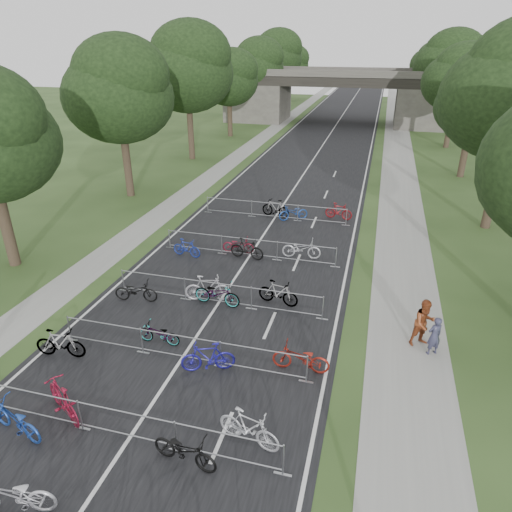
# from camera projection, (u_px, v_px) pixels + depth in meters

# --- Properties ---
(road) EXTENTS (11.00, 140.00, 0.01)m
(road) POSITION_uv_depth(u_px,v_px,m) (323.00, 144.00, 50.62)
(road) COLOR black
(road) RESTS_ON ground
(sidewalk_right) EXTENTS (3.00, 140.00, 0.01)m
(sidewalk_right) POSITION_uv_depth(u_px,v_px,m) (398.00, 149.00, 48.73)
(sidewalk_right) COLOR gray
(sidewalk_right) RESTS_ON ground
(sidewalk_left) EXTENTS (2.00, 140.00, 0.01)m
(sidewalk_left) POSITION_uv_depth(u_px,v_px,m) (258.00, 141.00, 52.39)
(sidewalk_left) COLOR gray
(sidewalk_left) RESTS_ON ground
(lane_markings) EXTENTS (0.12, 140.00, 0.00)m
(lane_markings) POSITION_uv_depth(u_px,v_px,m) (323.00, 145.00, 50.63)
(lane_markings) COLOR silver
(lane_markings) RESTS_ON ground
(overpass_bridge) EXTENTS (31.00, 8.00, 7.05)m
(overpass_bridge) POSITION_uv_depth(u_px,v_px,m) (339.00, 96.00, 62.18)
(overpass_bridge) COLOR #484540
(overpass_bridge) RESTS_ON ground
(tree_left_1) EXTENTS (7.56, 7.56, 11.53)m
(tree_left_1) POSITION_uv_depth(u_px,v_px,m) (119.00, 93.00, 30.94)
(tree_left_1) COLOR #33261C
(tree_left_1) RESTS_ON ground
(tree_left_2) EXTENTS (8.40, 8.40, 12.81)m
(tree_left_2) POSITION_uv_depth(u_px,v_px,m) (188.00, 69.00, 41.05)
(tree_left_2) COLOR #33261C
(tree_left_2) RESTS_ON ground
(tree_right_2) EXTENTS (6.16, 6.16, 9.39)m
(tree_right_2) POSITION_uv_depth(u_px,v_px,m) (476.00, 104.00, 36.20)
(tree_right_2) COLOR #33261C
(tree_right_2) RESTS_ON ground
(tree_left_3) EXTENTS (6.72, 6.72, 10.25)m
(tree_left_3) POSITION_uv_depth(u_px,v_px,m) (230.00, 79.00, 52.20)
(tree_left_3) COLOR #33261C
(tree_left_3) RESTS_ON ground
(tree_right_3) EXTENTS (7.17, 7.17, 10.93)m
(tree_right_3) POSITION_uv_depth(u_px,v_px,m) (459.00, 79.00, 46.23)
(tree_right_3) COLOR #33261C
(tree_right_3) RESTS_ON ground
(tree_left_4) EXTENTS (7.56, 7.56, 11.53)m
(tree_left_4) POSITION_uv_depth(u_px,v_px,m) (257.00, 66.00, 62.31)
(tree_left_4) COLOR #33261C
(tree_left_4) RESTS_ON ground
(tree_right_4) EXTENTS (8.18, 8.18, 12.47)m
(tree_right_4) POSITION_uv_depth(u_px,v_px,m) (448.00, 63.00, 56.27)
(tree_right_4) COLOR #33261C
(tree_right_4) RESTS_ON ground
(tree_left_5) EXTENTS (8.40, 8.40, 12.81)m
(tree_left_5) POSITION_uv_depth(u_px,v_px,m) (276.00, 56.00, 72.42)
(tree_left_5) COLOR #33261C
(tree_left_5) RESTS_ON ground
(tree_right_5) EXTENTS (6.16, 6.16, 9.39)m
(tree_right_5) POSITION_uv_depth(u_px,v_px,m) (437.00, 74.00, 67.56)
(tree_right_5) COLOR #33261C
(tree_right_5) RESTS_ON ground
(tree_left_6) EXTENTS (6.72, 6.72, 10.25)m
(tree_left_6) POSITION_uv_depth(u_px,v_px,m) (291.00, 64.00, 83.57)
(tree_left_6) COLOR #33261C
(tree_left_6) RESTS_ON ground
(tree_right_6) EXTENTS (7.17, 7.17, 10.93)m
(tree_right_6) POSITION_uv_depth(u_px,v_px,m) (432.00, 63.00, 77.60)
(tree_right_6) COLOR #33261C
(tree_right_6) RESTS_ON ground
(barrier_row_2) EXTENTS (9.70, 0.08, 1.10)m
(barrier_row_2) POSITION_uv_depth(u_px,v_px,m) (127.00, 425.00, 13.10)
(barrier_row_2) COLOR #919498
(barrier_row_2) RESTS_ON ground
(barrier_row_3) EXTENTS (9.70, 0.08, 1.10)m
(barrier_row_3) POSITION_uv_depth(u_px,v_px,m) (180.00, 347.00, 16.41)
(barrier_row_3) COLOR #919498
(barrier_row_3) RESTS_ON ground
(barrier_row_4) EXTENTS (9.70, 0.08, 1.10)m
(barrier_row_4) POSITION_uv_depth(u_px,v_px,m) (218.00, 293.00, 19.89)
(barrier_row_4) COLOR #919498
(barrier_row_4) RESTS_ON ground
(barrier_row_5) EXTENTS (9.70, 0.08, 1.10)m
(barrier_row_5) POSITION_uv_depth(u_px,v_px,m) (249.00, 248.00, 24.25)
(barrier_row_5) COLOR #919498
(barrier_row_5) RESTS_ON ground
(barrier_row_6) EXTENTS (9.70, 0.08, 1.10)m
(barrier_row_6) POSITION_uv_depth(u_px,v_px,m) (274.00, 211.00, 29.48)
(barrier_row_6) COLOR #919498
(barrier_row_6) RESTS_ON ground
(bike_5) EXTENTS (2.26, 1.25, 1.13)m
(bike_5) POSITION_uv_depth(u_px,v_px,m) (12.00, 496.00, 11.05)
(bike_5) COLOR silver
(bike_5) RESTS_ON ground
(bike_8) EXTENTS (2.20, 1.21, 1.10)m
(bike_8) POSITION_uv_depth(u_px,v_px,m) (15.00, 420.00, 13.27)
(bike_8) COLOR #1D419F
(bike_8) RESTS_ON ground
(bike_9) EXTENTS (2.08, 1.56, 1.25)m
(bike_9) POSITION_uv_depth(u_px,v_px,m) (63.00, 400.00, 13.93)
(bike_9) COLOR maroon
(bike_9) RESTS_ON ground
(bike_10) EXTENTS (2.04, 0.98, 1.03)m
(bike_10) POSITION_uv_depth(u_px,v_px,m) (185.00, 450.00, 12.34)
(bike_10) COLOR black
(bike_10) RESTS_ON ground
(bike_11) EXTENTS (2.04, 1.00, 1.18)m
(bike_11) POSITION_uv_depth(u_px,v_px,m) (249.00, 428.00, 12.95)
(bike_11) COLOR #B7B8C0
(bike_11) RESTS_ON ground
(bike_12) EXTENTS (1.96, 0.79, 1.15)m
(bike_12) POSITION_uv_depth(u_px,v_px,m) (60.00, 344.00, 16.57)
(bike_12) COLOR #919498
(bike_12) RESTS_ON ground
(bike_13) EXTENTS (1.69, 0.61, 0.88)m
(bike_13) POSITION_uv_depth(u_px,v_px,m) (159.00, 334.00, 17.33)
(bike_13) COLOR #919498
(bike_13) RESTS_ON ground
(bike_14) EXTENTS (1.97, 1.19, 1.15)m
(bike_14) POSITION_uv_depth(u_px,v_px,m) (208.00, 357.00, 15.86)
(bike_14) COLOR navy
(bike_14) RESTS_ON ground
(bike_15) EXTENTS (2.03, 0.75, 1.06)m
(bike_15) POSITION_uv_depth(u_px,v_px,m) (301.00, 358.00, 15.87)
(bike_15) COLOR maroon
(bike_15) RESTS_ON ground
(bike_16) EXTENTS (2.02, 0.96, 1.02)m
(bike_16) POSITION_uv_depth(u_px,v_px,m) (136.00, 291.00, 20.16)
(bike_16) COLOR black
(bike_16) RESTS_ON ground
(bike_17) EXTENTS (2.13, 1.08, 1.23)m
(bike_17) POSITION_uv_depth(u_px,v_px,m) (208.00, 288.00, 20.17)
(bike_17) COLOR #ACABB3
(bike_17) RESTS_ON ground
(bike_18) EXTENTS (2.17, 0.90, 1.11)m
(bike_18) POSITION_uv_depth(u_px,v_px,m) (217.00, 294.00, 19.86)
(bike_18) COLOR #919498
(bike_18) RESTS_ON ground
(bike_19) EXTENTS (1.93, 0.85, 1.12)m
(bike_19) POSITION_uv_depth(u_px,v_px,m) (278.00, 293.00, 19.90)
(bike_19) COLOR #919498
(bike_19) RESTS_ON ground
(bike_20) EXTENTS (1.70, 0.70, 0.99)m
(bike_20) POSITION_uv_depth(u_px,v_px,m) (187.00, 248.00, 24.34)
(bike_20) COLOR navy
(bike_20) RESTS_ON ground
(bike_21) EXTENTS (1.78, 0.76, 0.91)m
(bike_21) POSITION_uv_depth(u_px,v_px,m) (238.00, 245.00, 24.79)
(bike_21) COLOR maroon
(bike_21) RESTS_ON ground
(bike_22) EXTENTS (1.93, 0.74, 1.13)m
(bike_22) POSITION_uv_depth(u_px,v_px,m) (247.00, 249.00, 24.07)
(bike_22) COLOR black
(bike_22) RESTS_ON ground
(bike_23) EXTENTS (2.10, 0.87, 1.08)m
(bike_23) POSITION_uv_depth(u_px,v_px,m) (301.00, 249.00, 24.16)
(bike_23) COLOR #B1B2B9
(bike_23) RESTS_ON ground
(bike_25) EXTENTS (2.02, 0.98, 1.17)m
(bike_25) POSITION_uv_depth(u_px,v_px,m) (276.00, 208.00, 29.80)
(bike_25) COLOR #919498
(bike_25) RESTS_ON ground
(bike_26) EXTENTS (2.00, 1.59, 1.02)m
(bike_26) POSITION_uv_depth(u_px,v_px,m) (293.00, 213.00, 29.29)
(bike_26) COLOR #1B4195
(bike_26) RESTS_ON ground
(bike_27) EXTENTS (1.84, 0.79, 1.07)m
(bike_27) POSITION_uv_depth(u_px,v_px,m) (339.00, 211.00, 29.42)
(bike_27) COLOR maroon
(bike_27) RESTS_ON ground
(pedestrian_a) EXTENTS (0.68, 0.61, 1.56)m
(pedestrian_a) POSITION_uv_depth(u_px,v_px,m) (434.00, 336.00, 16.64)
(pedestrian_a) COLOR #32324C
(pedestrian_a) RESTS_ON ground
(pedestrian_b) EXTENTS (1.17, 1.09, 1.92)m
(pedestrian_b) POSITION_uv_depth(u_px,v_px,m) (424.00, 323.00, 17.08)
(pedestrian_b) COLOR brown
(pedestrian_b) RESTS_ON ground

